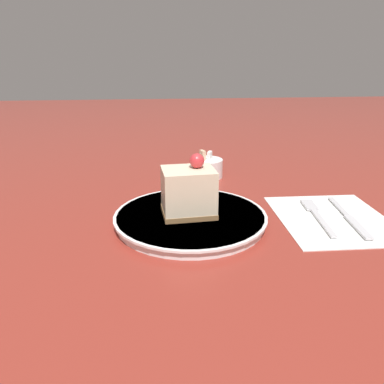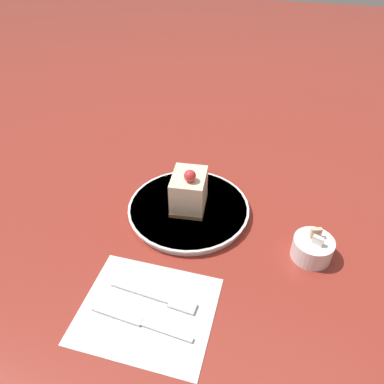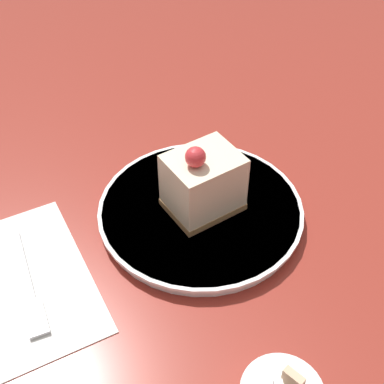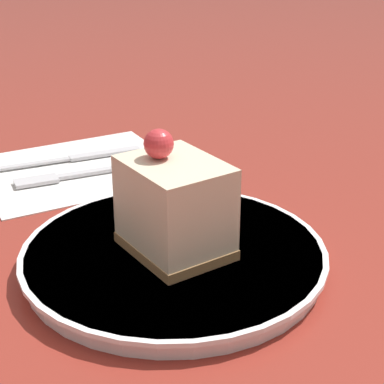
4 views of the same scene
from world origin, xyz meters
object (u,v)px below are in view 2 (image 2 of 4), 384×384
knife (132,319)px  plate (189,209)px  fork (160,298)px  sugar_bowl (312,248)px  cake_slice (187,191)px

knife → plate: bearing=-179.0°
fork → sugar_bowl: sugar_bowl is taller
cake_slice → knife: cake_slice is taller
knife → fork: bearing=152.9°
fork → knife: (0.05, -0.03, 0.00)m
cake_slice → sugar_bowl: bearing=71.3°
cake_slice → knife: bearing=-8.9°
cake_slice → knife: 0.29m
fork → knife: size_ratio=0.89×
cake_slice → fork: size_ratio=0.66×
fork → knife: bearing=-27.1°
fork → sugar_bowl: 0.30m
knife → sugar_bowl: 0.36m
plate → fork: size_ratio=1.64×
plate → cake_slice: 0.05m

